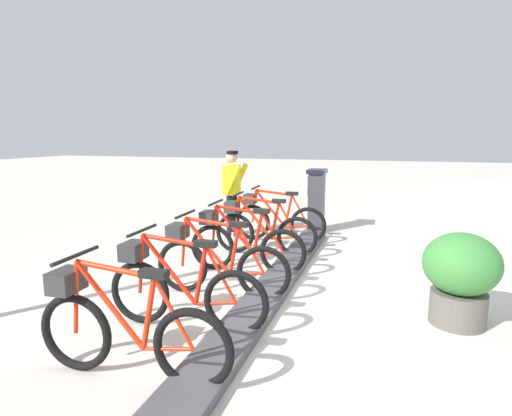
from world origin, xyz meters
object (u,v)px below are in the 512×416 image
object	(u,v)px
bike_docked_3	(216,262)
bike_docked_5	(123,328)
bike_docked_2	(242,243)
worker_near_rack	(232,190)
bike_docked_0	(276,219)
bike_docked_4	(179,288)
payment_kiosk	(316,199)
bike_docked_1	(261,229)
planter_bush	(461,274)

from	to	relation	value
bike_docked_3	bike_docked_5	distance (m)	1.88
bike_docked_2	bike_docked_3	xyz separation A→B (m)	(0.00, 0.94, 0.00)
bike_docked_5	worker_near_rack	size ratio (longest dim) A/B	1.04
bike_docked_0	worker_near_rack	distance (m)	1.07
bike_docked_0	bike_docked_5	bearing A→B (deg)	90.00
bike_docked_0	bike_docked_4	distance (m)	3.76
payment_kiosk	bike_docked_1	size ratio (longest dim) A/B	0.74
bike_docked_2	payment_kiosk	bearing A→B (deg)	-101.04
bike_docked_2	bike_docked_4	bearing A→B (deg)	90.00
bike_docked_2	bike_docked_3	bearing A→B (deg)	90.00
payment_kiosk	bike_docked_3	size ratio (longest dim) A/B	0.74
bike_docked_1	planter_bush	bearing A→B (deg)	145.82
bike_docked_3	planter_bush	world-z (taller)	bike_docked_3
bike_docked_1	bike_docked_2	world-z (taller)	same
worker_near_rack	planter_bush	size ratio (longest dim) A/B	1.71
bike_docked_0	planter_bush	distance (m)	3.89
payment_kiosk	bike_docked_5	world-z (taller)	payment_kiosk
bike_docked_2	bike_docked_1	bearing A→B (deg)	-90.00
payment_kiosk	planter_bush	distance (m)	4.39
bike_docked_1	bike_docked_3	bearing A→B (deg)	90.00
bike_docked_4	worker_near_rack	xyz separation A→B (m)	(0.94, -3.95, 0.48)
bike_docked_2	planter_bush	world-z (taller)	bike_docked_2
bike_docked_1	bike_docked_4	world-z (taller)	same
planter_bush	bike_docked_0	bearing A→B (deg)	-45.71
payment_kiosk	bike_docked_5	size ratio (longest dim) A/B	0.74
bike_docked_1	bike_docked_2	bearing A→B (deg)	90.00
bike_docked_0	planter_bush	xyz separation A→B (m)	(-2.71, 2.78, 0.11)
payment_kiosk	bike_docked_3	world-z (taller)	payment_kiosk
bike_docked_2	worker_near_rack	distance (m)	2.33
payment_kiosk	planter_bush	bearing A→B (deg)	119.18
payment_kiosk	bike_docked_0	bearing A→B (deg)	61.50
bike_docked_0	bike_docked_3	world-z (taller)	same
bike_docked_5	bike_docked_2	bearing A→B (deg)	-90.00
worker_near_rack	bike_docked_4	bearing A→B (deg)	103.38
bike_docked_1	planter_bush	world-z (taller)	bike_docked_1
bike_docked_0	bike_docked_1	size ratio (longest dim) A/B	1.00
bike_docked_1	bike_docked_0	bearing A→B (deg)	-90.00
bike_docked_3	bike_docked_4	bearing A→B (deg)	90.00
bike_docked_5	bike_docked_1	bearing A→B (deg)	-90.00
bike_docked_0	worker_near_rack	size ratio (longest dim) A/B	1.04
payment_kiosk	bike_docked_4	distance (m)	4.85
bike_docked_5	bike_docked_3	bearing A→B (deg)	-90.00
worker_near_rack	bike_docked_3	bearing A→B (deg)	107.32
bike_docked_5	payment_kiosk	bearing A→B (deg)	-95.68
bike_docked_1	bike_docked_4	size ratio (longest dim) A/B	1.00
bike_docked_0	bike_docked_5	world-z (taller)	same
bike_docked_3	bike_docked_5	bearing A→B (deg)	90.00
bike_docked_1	bike_docked_4	xyz separation A→B (m)	(0.00, 2.82, 0.00)
bike_docked_4	bike_docked_5	bearing A→B (deg)	90.00
payment_kiosk	bike_docked_5	xyz separation A→B (m)	(0.57, 5.75, -0.24)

